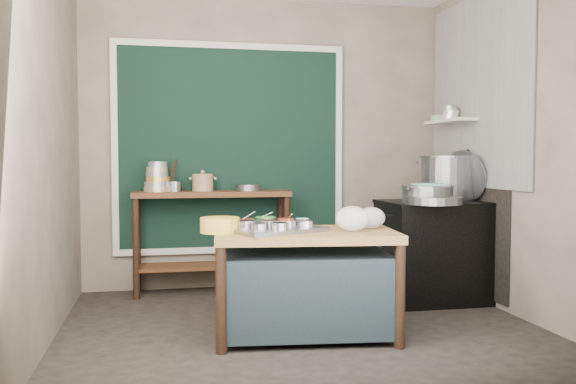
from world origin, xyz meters
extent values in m
cube|color=#302B25|center=(0.00, 0.00, -0.01)|extent=(3.50, 3.00, 0.02)
cube|color=gray|center=(0.00, 1.51, 1.40)|extent=(3.50, 0.02, 2.80)
cube|color=gray|center=(-1.76, 0.00, 1.40)|extent=(0.02, 3.00, 2.80)
cube|color=gray|center=(1.76, 0.00, 1.40)|extent=(0.02, 3.00, 2.80)
cube|color=black|center=(-0.35, 1.47, 1.35)|extent=(2.10, 0.02, 1.90)
cube|color=#B2B2AA|center=(1.74, 0.55, 1.85)|extent=(0.02, 1.70, 1.70)
cube|color=black|center=(1.74, 0.65, 0.70)|extent=(0.01, 1.30, 1.30)
cube|color=beige|center=(1.63, 0.85, 1.60)|extent=(0.22, 0.70, 0.03)
cube|color=olive|center=(-0.02, -0.30, 0.38)|extent=(1.32, 0.85, 0.75)
cube|color=#502A17|center=(-0.55, 1.28, 0.47)|extent=(1.45, 0.40, 0.95)
cube|color=black|center=(1.35, 0.55, 0.42)|extent=(0.90, 0.68, 0.85)
cube|color=black|center=(1.35, 0.55, 0.86)|extent=(0.92, 0.69, 0.03)
cube|color=gray|center=(-0.24, -0.30, 0.76)|extent=(0.75, 0.66, 0.03)
cylinder|color=gray|center=(-0.43, -0.20, 0.80)|extent=(0.13, 0.13, 0.05)
cylinder|color=gray|center=(-0.17, -0.35, 0.80)|extent=(0.12, 0.12, 0.05)
cylinder|color=gray|center=(-0.02, -0.20, 0.80)|extent=(0.11, 0.11, 0.05)
cylinder|color=gray|center=(-0.14, -0.19, 0.80)|extent=(0.12, 0.12, 0.05)
cylinder|color=gray|center=(-0.29, -0.35, 0.80)|extent=(0.13, 0.13, 0.05)
cylinder|color=gray|center=(-0.28, -0.17, 0.81)|extent=(0.15, 0.15, 0.06)
cylinder|color=gray|center=(-0.24, -0.47, 0.80)|extent=(0.12, 0.12, 0.05)
cylinder|color=gray|center=(-0.37, -0.46, 0.80)|extent=(0.11, 0.11, 0.05)
cylinder|color=silver|center=(-0.04, -0.35, 0.80)|extent=(0.10, 0.10, 0.05)
cylinder|color=gray|center=(-0.44, -0.33, 0.80)|extent=(0.14, 0.14, 0.05)
cylinder|color=yellow|center=(-0.62, -0.29, 0.80)|extent=(0.31, 0.31, 0.10)
ellipsoid|color=white|center=(0.28, -0.40, 0.84)|extent=(0.27, 0.24, 0.18)
ellipsoid|color=white|center=(0.47, -0.26, 0.83)|extent=(0.26, 0.24, 0.15)
cylinder|color=tan|center=(-1.04, 1.29, 0.97)|extent=(0.24, 0.24, 0.05)
cylinder|color=gray|center=(-1.04, 1.29, 1.02)|extent=(0.23, 0.23, 0.05)
cylinder|color=gold|center=(-1.04, 1.29, 1.06)|extent=(0.21, 0.21, 0.05)
cylinder|color=gray|center=(-1.04, 1.29, 1.11)|extent=(0.20, 0.20, 0.05)
cylinder|color=tan|center=(-1.04, 1.29, 1.16)|extent=(0.19, 0.19, 0.05)
cylinder|color=gray|center=(-1.04, 1.29, 1.20)|extent=(0.17, 0.17, 0.05)
cylinder|color=gray|center=(-0.90, 1.29, 1.00)|extent=(0.17, 0.17, 0.09)
cylinder|color=gray|center=(-0.21, 1.28, 0.98)|extent=(0.31, 0.31, 0.06)
cylinder|color=gray|center=(1.62, 0.54, 1.10)|extent=(0.26, 0.47, 0.45)
cube|color=#6AABA0|center=(1.19, 0.37, 1.04)|extent=(0.25, 0.21, 0.02)
cylinder|color=gray|center=(1.18, 0.22, 0.91)|extent=(0.49, 0.49, 0.06)
cylinder|color=silver|center=(1.63, 0.86, 1.64)|extent=(0.16, 0.16, 0.04)
cylinder|color=silver|center=(1.63, 0.86, 1.68)|extent=(0.14, 0.14, 0.04)
cylinder|color=gray|center=(1.63, 0.86, 1.72)|extent=(0.13, 0.13, 0.04)
cylinder|color=gray|center=(1.63, 1.10, 1.64)|extent=(0.19, 0.19, 0.05)
camera|label=1|loc=(-0.99, -4.41, 1.25)|focal=38.00mm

